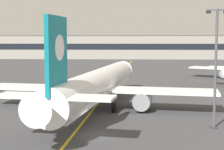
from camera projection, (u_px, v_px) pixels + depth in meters
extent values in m
plane|color=#3D3D3F|center=(90.00, 136.00, 34.65)|extent=(400.00, 400.00, 0.00)
cube|color=yellow|center=(108.00, 91.00, 64.46)|extent=(10.91, 179.70, 0.01)
cylinder|color=white|center=(98.00, 84.00, 47.75)|extent=(9.31, 36.15, 3.80)
cone|color=white|center=(122.00, 71.00, 66.56)|extent=(3.97, 3.13, 3.61)
cone|color=white|center=(42.00, 108.00, 28.80)|extent=(3.25, 3.21, 2.85)
cube|color=white|center=(98.00, 91.00, 47.85)|extent=(8.79, 33.30, 0.44)
cube|color=black|center=(120.00, 68.00, 64.64)|extent=(2.99, 1.53, 0.60)
cube|color=white|center=(99.00, 89.00, 48.42)|extent=(32.36, 9.68, 0.36)
cylinder|color=gray|center=(54.00, 97.00, 48.80)|extent=(2.83, 3.91, 2.30)
cylinder|color=black|center=(59.00, 95.00, 50.60)|extent=(1.96, 0.48, 1.95)
cylinder|color=gray|center=(143.00, 101.00, 46.34)|extent=(2.83, 3.91, 2.30)
cylinder|color=black|center=(144.00, 98.00, 48.14)|extent=(1.96, 0.48, 1.95)
cube|color=#0F7A89|center=(57.00, 56.00, 31.88)|extent=(1.14, 4.80, 7.20)
cylinder|color=white|center=(58.00, 48.00, 32.10)|extent=(0.81, 2.44, 2.40)
cube|color=white|center=(55.00, 97.00, 31.67)|extent=(11.30, 4.47, 0.24)
cylinder|color=#4C4C51|center=(117.00, 85.00, 62.09)|extent=(0.24, 0.24, 1.60)
cylinder|color=black|center=(117.00, 90.00, 62.19)|extent=(0.53, 0.95, 0.90)
cylinder|color=#4C4C51|center=(76.00, 98.00, 46.49)|extent=(0.24, 0.24, 1.60)
cylinder|color=black|center=(76.00, 106.00, 46.60)|extent=(0.60, 1.35, 1.30)
cylinder|color=#4C4C51|center=(114.00, 99.00, 45.46)|extent=(0.24, 0.24, 1.60)
cylinder|color=black|center=(114.00, 108.00, 45.57)|extent=(0.60, 1.35, 1.30)
cylinder|color=#515156|center=(216.00, 69.00, 37.06)|extent=(0.28, 0.28, 12.72)
cylinder|color=#333338|center=(214.00, 127.00, 37.70)|extent=(0.90, 0.90, 0.10)
cube|color=#515156|center=(217.00, 10.00, 36.42)|extent=(2.20, 0.16, 0.16)
cube|color=black|center=(209.00, 12.00, 36.49)|extent=(0.44, 0.36, 0.28)
cone|color=orange|center=(110.00, 91.00, 63.12)|extent=(0.36, 0.36, 0.55)
cylinder|color=white|center=(110.00, 90.00, 63.12)|extent=(0.23, 0.23, 0.07)
cube|color=orange|center=(110.00, 92.00, 63.15)|extent=(0.44, 0.44, 0.03)
cube|color=#9E998E|center=(142.00, 47.00, 171.64)|extent=(161.04, 12.00, 11.28)
cube|color=black|center=(142.00, 47.00, 165.59)|extent=(154.59, 0.12, 2.80)
cube|color=slate|center=(142.00, 35.00, 171.05)|extent=(161.44, 12.40, 0.40)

